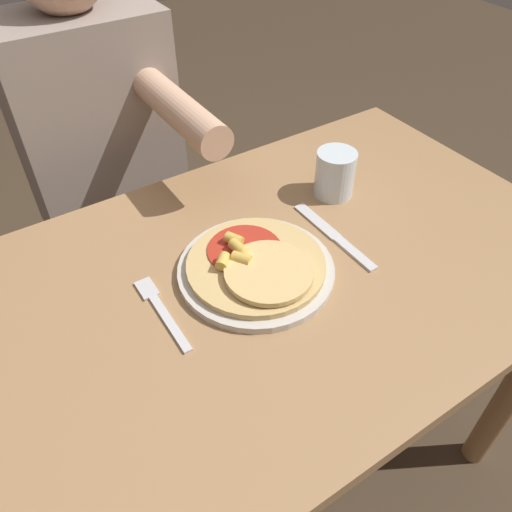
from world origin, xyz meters
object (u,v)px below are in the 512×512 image
Objects in this scene: knife at (335,237)px; drinking_glass at (335,174)px; fork at (160,308)px; pizza at (257,265)px; dining_table at (265,321)px; person_diner at (105,156)px; plate at (256,270)px.

knife is 2.30× the size of drinking_glass.
fork is 0.45m from drinking_glass.
knife is (0.18, 0.00, -0.02)m from pizza.
person_diner is at bearing 97.19° from dining_table.
drinking_glass is at bearing 52.48° from knife.
person_diner is at bearing 96.00° from plate.
pizza reaches higher than knife.
drinking_glass is at bearing -56.24° from person_diner.
person_diner reaches higher than fork.
fork is 1.83× the size of drinking_glass.
dining_table is at bearing -33.93° from plate.
person_diner is (-0.32, 0.48, -0.10)m from drinking_glass.
fork is at bearing 173.62° from pizza.
plate is at bearing -4.77° from fork.
drinking_glass is at bearing 12.23° from fork.
plate is 0.29m from drinking_glass.
dining_table is 0.21m from knife.
dining_table is 0.61m from person_diner.
pizza is (-0.00, -0.00, 0.02)m from plate.
fork is (-0.17, 0.02, -0.02)m from pizza.
drinking_glass is at bearing 23.47° from pizza.
plate is 0.02m from pizza.
fork is at bearing -167.77° from drinking_glass.
drinking_glass reaches higher than dining_table.
person_diner is at bearing 123.76° from drinking_glass.
dining_table is 5.36× the size of knife.
fork is at bearing -101.02° from person_diner.
fork is at bearing 172.82° from dining_table.
pizza is 0.29m from drinking_glass.
pizza is at bearing -84.17° from person_diner.
drinking_glass is (0.26, 0.11, 0.02)m from pizza.
person_diner is (0.11, 0.58, -0.06)m from fork.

